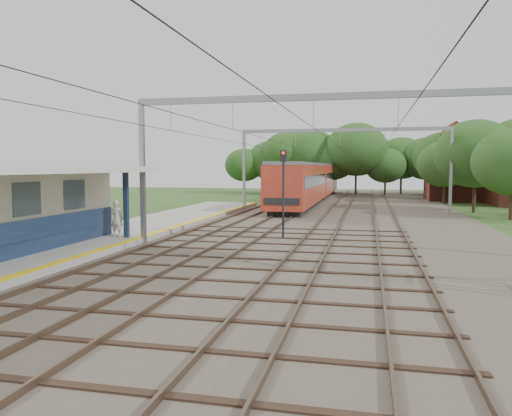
# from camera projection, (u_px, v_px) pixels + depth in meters

# --- Properties ---
(ground) EXTENTS (160.00, 160.00, 0.00)m
(ground) POSITION_uv_depth(u_px,v_px,m) (29.00, 387.00, 8.56)
(ground) COLOR #2D4C1E
(ground) RESTS_ON ground
(ballast_bed) EXTENTS (18.00, 90.00, 0.10)m
(ballast_bed) POSITION_uv_depth(u_px,v_px,m) (346.00, 218.00, 36.84)
(ballast_bed) COLOR #473D33
(ballast_bed) RESTS_ON ground
(platform) EXTENTS (5.00, 52.00, 0.35)m
(platform) POSITION_uv_depth(u_px,v_px,m) (86.00, 243.00, 23.81)
(platform) COLOR gray
(platform) RESTS_ON ground
(yellow_stripe) EXTENTS (0.45, 52.00, 0.01)m
(yellow_stripe) POSITION_uv_depth(u_px,v_px,m) (129.00, 241.00, 23.30)
(yellow_stripe) COLOR yellow
(yellow_stripe) RESTS_ON platform
(rail_tracks) EXTENTS (11.80, 88.00, 0.15)m
(rail_tracks) POSITION_uv_depth(u_px,v_px,m) (312.00, 215.00, 37.38)
(rail_tracks) COLOR brown
(rail_tracks) RESTS_ON ballast_bed
(catenary_system) EXTENTS (17.22, 88.00, 7.00)m
(catenary_system) POSITION_uv_depth(u_px,v_px,m) (334.00, 140.00, 31.94)
(catenary_system) COLOR gray
(catenary_system) RESTS_ON ground
(tree_band) EXTENTS (31.72, 30.88, 8.82)m
(tree_band) POSITION_uv_depth(u_px,v_px,m) (355.00, 158.00, 62.84)
(tree_band) COLOR #382619
(tree_band) RESTS_ON ground
(house_far) EXTENTS (8.00, 6.12, 8.66)m
(house_far) POSITION_uv_depth(u_px,v_px,m) (465.00, 172.00, 55.32)
(house_far) COLOR brown
(house_far) RESTS_ON ground
(person) EXTENTS (0.70, 0.49, 1.83)m
(person) POSITION_uv_depth(u_px,v_px,m) (117.00, 218.00, 24.45)
(person) COLOR beige
(person) RESTS_ON platform
(train) EXTENTS (3.13, 38.98, 4.10)m
(train) POSITION_uv_depth(u_px,v_px,m) (312.00, 181.00, 54.89)
(train) COLOR black
(train) RESTS_ON ballast_bed
(signal_post) EXTENTS (0.33, 0.28, 4.64)m
(signal_post) POSITION_uv_depth(u_px,v_px,m) (283.00, 183.00, 25.57)
(signal_post) COLOR black
(signal_post) RESTS_ON ground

